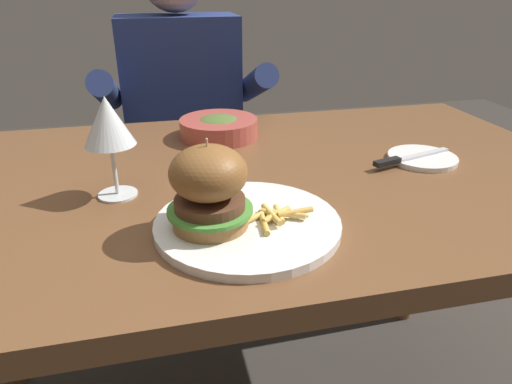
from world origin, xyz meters
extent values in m
cube|color=brown|center=(0.00, 0.00, 0.72)|extent=(1.37, 0.79, 0.04)
cylinder|color=brown|center=(0.63, 0.33, 0.35)|extent=(0.06, 0.06, 0.70)
cylinder|color=white|center=(-0.04, -0.20, 0.75)|extent=(0.28, 0.28, 0.01)
cylinder|color=#9E6B38|center=(-0.10, -0.21, 0.77)|extent=(0.11, 0.11, 0.02)
cylinder|color=#4C9338|center=(-0.10, -0.21, 0.78)|extent=(0.12, 0.12, 0.01)
cylinder|color=brown|center=(-0.10, -0.21, 0.79)|extent=(0.10, 0.10, 0.02)
ellipsoid|color=brown|center=(-0.10, -0.21, 0.84)|extent=(0.11, 0.11, 0.08)
cylinder|color=#CCB78C|center=(-0.10, -0.21, 0.86)|extent=(0.00, 0.00, 0.05)
cylinder|color=#E0B251|center=(-0.02, -0.23, 0.76)|extent=(0.02, 0.07, 0.01)
cylinder|color=#EABC5B|center=(0.01, -0.21, 0.76)|extent=(0.01, 0.05, 0.01)
cylinder|color=#E0B251|center=(0.00, -0.21, 0.76)|extent=(0.05, 0.04, 0.01)
cylinder|color=#EABC5B|center=(0.01, -0.21, 0.76)|extent=(0.06, 0.04, 0.01)
cylinder|color=gold|center=(0.03, -0.22, 0.76)|extent=(0.06, 0.02, 0.01)
cylinder|color=#EABC5B|center=(-0.01, -0.21, 0.76)|extent=(0.02, 0.06, 0.01)
cylinder|color=#EABC5B|center=(-0.03, -0.21, 0.76)|extent=(0.05, 0.03, 0.01)
cylinder|color=silver|center=(-0.24, -0.04, 0.74)|extent=(0.07, 0.07, 0.00)
cylinder|color=silver|center=(-0.24, -0.04, 0.79)|extent=(0.01, 0.01, 0.09)
cone|color=silver|center=(-0.24, -0.04, 0.87)|extent=(0.08, 0.08, 0.08)
cylinder|color=white|center=(0.37, -0.01, 0.74)|extent=(0.14, 0.14, 0.01)
cube|color=silver|center=(0.37, -0.01, 0.75)|extent=(0.13, 0.05, 0.00)
cube|color=black|center=(0.27, -0.04, 0.76)|extent=(0.06, 0.03, 0.01)
cylinder|color=#B24C42|center=(-0.02, 0.23, 0.76)|extent=(0.18, 0.18, 0.04)
ellipsoid|color=#4C662D|center=(-0.02, 0.23, 0.78)|extent=(0.10, 0.10, 0.02)
cube|color=#282833|center=(-0.07, 0.67, 0.23)|extent=(0.30, 0.22, 0.46)
cube|color=navy|center=(-0.07, 0.67, 0.72)|extent=(0.36, 0.20, 0.52)
cylinder|color=navy|center=(-0.29, 0.59, 0.78)|extent=(0.07, 0.34, 0.18)
cylinder|color=navy|center=(0.15, 0.59, 0.78)|extent=(0.07, 0.34, 0.18)
camera|label=1|loc=(-0.17, -0.79, 1.08)|focal=32.00mm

